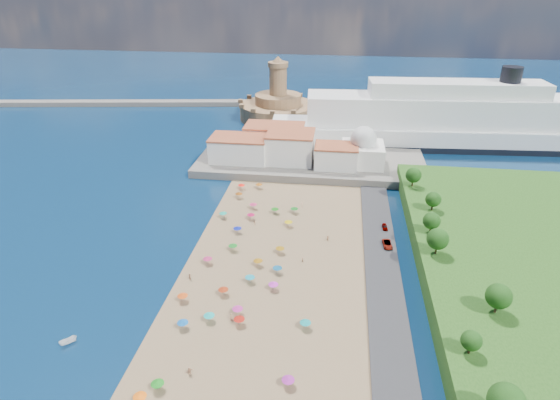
# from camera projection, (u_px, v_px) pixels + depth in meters

# --- Properties ---
(ground) EXTENTS (700.00, 700.00, 0.00)m
(ground) POSITION_uv_depth(u_px,v_px,m) (253.00, 267.00, 123.94)
(ground) COLOR #071938
(ground) RESTS_ON ground
(terrace) EXTENTS (90.00, 36.00, 3.00)m
(terrace) POSITION_uv_depth(u_px,v_px,m) (311.00, 163.00, 187.05)
(terrace) COLOR #59544C
(terrace) RESTS_ON ground
(jetty) EXTENTS (18.00, 70.00, 2.40)m
(jetty) POSITION_uv_depth(u_px,v_px,m) (270.00, 134.00, 220.91)
(jetty) COLOR #59544C
(jetty) RESTS_ON ground
(breakwater) EXTENTS (199.03, 34.77, 2.60)m
(breakwater) POSITION_uv_depth(u_px,v_px,m) (115.00, 103.00, 272.47)
(breakwater) COLOR #59544C
(breakwater) RESTS_ON ground
(waterfront_buildings) EXTENTS (57.00, 29.00, 11.00)m
(waterfront_buildings) POSITION_uv_depth(u_px,v_px,m) (279.00, 146.00, 186.35)
(waterfront_buildings) COLOR silver
(waterfront_buildings) RESTS_ON terrace
(domed_building) EXTENTS (16.00, 16.00, 15.00)m
(domed_building) POSITION_uv_depth(u_px,v_px,m) (363.00, 149.00, 179.61)
(domed_building) COLOR silver
(domed_building) RESTS_ON terrace
(fortress) EXTENTS (40.00, 40.00, 32.40)m
(fortress) POSITION_uv_depth(u_px,v_px,m) (278.00, 106.00, 245.19)
(fortress) COLOR #A37B51
(fortress) RESTS_ON ground
(cruise_ship) EXTENTS (161.10, 33.67, 34.96)m
(cruise_ship) POSITION_uv_depth(u_px,v_px,m) (452.00, 123.00, 205.93)
(cruise_ship) COLOR black
(cruise_ship) RESTS_ON ground
(beach_parasols) EXTENTS (32.57, 116.84, 2.20)m
(beach_parasols) POSITION_uv_depth(u_px,v_px,m) (236.00, 289.00, 112.10)
(beach_parasols) COLOR gray
(beach_parasols) RESTS_ON beach
(beachgoers) EXTENTS (35.04, 87.87, 1.79)m
(beachgoers) POSITION_uv_depth(u_px,v_px,m) (256.00, 265.00, 122.83)
(beachgoers) COLOR tan
(beachgoers) RESTS_ON beach
(moored_boats) EXTENTS (11.15, 26.66, 1.46)m
(moored_boats) POSITION_uv_depth(u_px,v_px,m) (54.00, 389.00, 87.05)
(moored_boats) COLOR white
(moored_boats) RESTS_ON ground
(parked_cars) EXTENTS (2.84, 73.89, 1.44)m
(parked_cars) POSITION_uv_depth(u_px,v_px,m) (392.00, 276.00, 118.10)
(parked_cars) COLOR gray
(parked_cars) RESTS_ON promenade
(hillside_trees) EXTENTS (14.87, 112.15, 7.47)m
(hillside_trees) POSITION_uv_depth(u_px,v_px,m) (457.00, 272.00, 104.63)
(hillside_trees) COLOR #382314
(hillside_trees) RESTS_ON hillside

